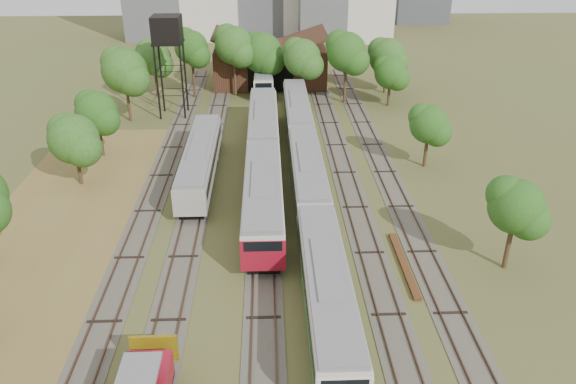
{
  "coord_description": "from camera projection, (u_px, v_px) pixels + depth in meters",
  "views": [
    {
      "loc": [
        -1.53,
        -25.06,
        23.13
      ],
      "look_at": [
        0.04,
        16.02,
        2.5
      ],
      "focal_mm": 35.0,
      "sensor_mm": 36.0,
      "label": 1
    }
  ],
  "objects": [
    {
      "name": "maintenance_shed",
      "position": [
        270.0,
        63.0,
        83.25
      ],
      "size": [
        16.45,
        11.55,
        7.58
      ],
      "color": "#351E13",
      "rests_on": "ground"
    },
    {
      "name": "water_tower",
      "position": [
        167.0,
        32.0,
        66.5
      ],
      "size": [
        3.53,
        3.53,
        12.18
      ],
      "color": "black",
      "rests_on": "ground"
    },
    {
      "name": "tree_band_right",
      "position": [
        428.0,
        115.0,
        56.82
      ],
      "size": [
        5.02,
        41.93,
        6.91
      ],
      "color": "#382616",
      "rests_on": "ground"
    },
    {
      "name": "rail_pile_far",
      "position": [
        404.0,
        264.0,
        40.79
      ],
      "size": [
        0.52,
        8.36,
        0.27
      ],
      "primitive_type": "cube",
      "color": "brown",
      "rests_on": "ground"
    },
    {
      "name": "ground",
      "position": [
        298.0,
        353.0,
        32.81
      ],
      "size": [
        240.0,
        240.0,
        0.0
      ],
      "primitive_type": "plane",
      "color": "#475123",
      "rests_on": "ground"
    },
    {
      "name": "railcar_green_set",
      "position": [
        308.0,
        174.0,
        50.72
      ],
      "size": [
        2.85,
        52.08,
        3.52
      ],
      "color": "black",
      "rests_on": "ground"
    },
    {
      "name": "old_grey_coach",
      "position": [
        200.0,
        160.0,
        53.39
      ],
      "size": [
        2.79,
        18.0,
        3.45
      ],
      "color": "black",
      "rests_on": "ground"
    },
    {
      "name": "tree_band_left",
      "position": [
        43.0,
        157.0,
        45.4
      ],
      "size": [
        8.61,
        53.29,
        8.95
      ],
      "color": "#382616",
      "rests_on": "ground"
    },
    {
      "name": "railcar_red_set",
      "position": [
        263.0,
        157.0,
        53.64
      ],
      "size": [
        3.15,
        34.57,
        3.9
      ],
      "color": "black",
      "rests_on": "ground"
    },
    {
      "name": "tracks",
      "position": [
        277.0,
        174.0,
        55.1
      ],
      "size": [
        24.6,
        80.0,
        0.19
      ],
      "color": "#4C473D",
      "rests_on": "ground"
    },
    {
      "name": "tree_band_far",
      "position": [
        274.0,
        53.0,
        75.31
      ],
      "size": [
        36.77,
        9.85,
        9.47
      ],
      "color": "#382616",
      "rests_on": "ground"
    },
    {
      "name": "dry_grass_patch",
      "position": [
        36.0,
        279.0,
        39.33
      ],
      "size": [
        14.0,
        60.0,
        0.04
      ],
      "primitive_type": "cube",
      "color": "brown",
      "rests_on": "ground"
    },
    {
      "name": "railcar_rear",
      "position": [
        264.0,
        75.0,
        81.92
      ],
      "size": [
        2.67,
        16.08,
        3.3
      ],
      "color": "black",
      "rests_on": "ground"
    }
  ]
}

